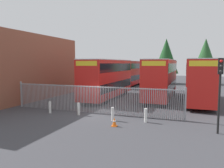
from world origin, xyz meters
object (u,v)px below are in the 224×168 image
Objects in this scene: bollard_near_left at (50,107)px; bollard_far_right at (146,115)px; double_decker_bus_near_gate at (108,77)px; traffic_light_kerbside at (220,82)px; double_decker_bus_behind_fence_right at (161,77)px; bollard_near_right at (113,114)px; bollard_center_front at (79,109)px; double_decker_bus_behind_fence_left at (200,79)px; traffic_cone_by_gate at (114,122)px; double_decker_bus_far_back at (130,72)px.

bollard_near_left is 7.80m from bollard_far_right.
traffic_light_kerbside is at bearing -42.76° from double_decker_bus_near_gate.
double_decker_bus_near_gate and double_decker_bus_behind_fence_right have the same top height.
bollard_center_front is at bearing 168.14° from bollard_near_right.
bollard_near_left and bollard_far_right have the same top height.
double_decker_bus_behind_fence_left is 11.38× the size of bollard_center_front.
bollard_near_left and bollard_near_right have the same top height.
double_decker_bus_behind_fence_right is 12.35m from traffic_cone_by_gate.
double_decker_bus_behind_fence_left reaches higher than traffic_light_kerbside.
bollard_near_left is 1.00× the size of bollard_center_front.
double_decker_bus_near_gate is 1.00× the size of double_decker_bus_behind_fence_left.
bollard_near_left is 12.45m from traffic_light_kerbside.
double_decker_bus_far_back is 11.38× the size of bollard_near_left.
traffic_cone_by_gate is at bearing -173.67° from traffic_light_kerbside.
bollard_near_left is at bearing -125.56° from double_decker_bus_behind_fence_right.
bollard_near_left reaches higher than traffic_cone_by_gate.
bollard_center_front is (0.88, -8.52, -1.95)m from double_decker_bus_near_gate.
double_decker_bus_behind_fence_right is 11.38× the size of bollard_center_front.
double_decker_bus_far_back is 2.51× the size of traffic_light_kerbside.
bollard_far_right is at bearing -2.72° from bollard_center_front.
double_decker_bus_behind_fence_right is 13.92m from double_decker_bus_far_back.
bollard_far_right is at bearing 44.32° from traffic_cone_by_gate.
bollard_center_front reaches higher than traffic_cone_by_gate.
double_decker_bus_behind_fence_left is at bearing -14.79° from double_decker_bus_behind_fence_right.
double_decker_bus_near_gate reaches higher than bollard_near_right.
bollard_center_front is 1.00× the size of bollard_near_right.
bollard_near_right is at bearing -99.84° from double_decker_bus_behind_fence_right.
double_decker_bus_far_back is at bearing 116.74° from traffic_light_kerbside.
double_decker_bus_behind_fence_left is 2.51× the size of traffic_light_kerbside.
traffic_cone_by_gate is at bearing -15.58° from bollard_near_left.
bollard_center_front is 4.08m from traffic_cone_by_gate.
double_decker_bus_near_gate is at bearing 137.24° from traffic_light_kerbside.
traffic_light_kerbside is (10.54, -9.74, 0.56)m from double_decker_bus_near_gate.
traffic_cone_by_gate is at bearing -96.18° from double_decker_bus_behind_fence_right.
double_decker_bus_behind_fence_left reaches higher than bollard_center_front.
traffic_light_kerbside is at bearing -67.51° from double_decker_bus_behind_fence_right.
bollard_near_left is 0.22× the size of traffic_light_kerbside.
bollard_near_left is at bearing -175.70° from bollard_center_front.
bollard_near_right is at bearing -170.22° from bollard_far_right.
traffic_light_kerbside is (0.68, -10.35, 0.56)m from double_decker_bus_behind_fence_left.
bollard_far_right is at bearing 167.42° from traffic_light_kerbside.
bollard_center_front is at bearing -115.76° from double_decker_bus_behind_fence_right.
double_decker_bus_behind_fence_left is 11.38× the size of bollard_far_right.
bollard_near_left is 2.51m from bollard_center_front.
double_decker_bus_far_back is at bearing 108.34° from bollard_far_right.
bollard_near_left is at bearing 175.13° from traffic_light_kerbside.
double_decker_bus_behind_fence_left is 11.38× the size of bollard_near_left.
double_decker_bus_behind_fence_right is 2.51× the size of traffic_light_kerbside.
double_decker_bus_behind_fence_right reaches higher than bollard_far_right.
traffic_cone_by_gate is at bearing -135.68° from bollard_far_right.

